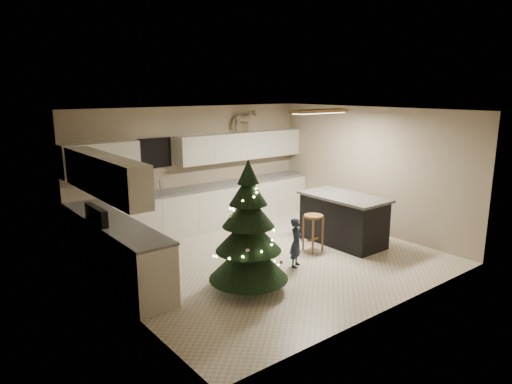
# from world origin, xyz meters

# --- Properties ---
(ground_plane) EXTENTS (5.50, 5.50, 0.00)m
(ground_plane) POSITION_xyz_m (0.00, 0.00, 0.00)
(ground_plane) COLOR beige
(room_shell) EXTENTS (5.52, 5.02, 2.61)m
(room_shell) POSITION_xyz_m (0.02, 0.00, 1.75)
(room_shell) COLOR gray
(room_shell) RESTS_ON ground_plane
(cabinetry) EXTENTS (5.50, 3.20, 2.00)m
(cabinetry) POSITION_xyz_m (-0.91, 1.65, 0.76)
(cabinetry) COLOR silver
(cabinetry) RESTS_ON ground_plane
(island) EXTENTS (0.90, 1.70, 0.95)m
(island) POSITION_xyz_m (1.69, -0.25, 0.48)
(island) COLOR black
(island) RESTS_ON ground_plane
(bar_stool) EXTENTS (0.36, 0.36, 0.68)m
(bar_stool) POSITION_xyz_m (0.92, -0.20, 0.51)
(bar_stool) COLOR brown
(bar_stool) RESTS_ON ground_plane
(christmas_tree) EXTENTS (1.24, 1.19, 1.97)m
(christmas_tree) POSITION_xyz_m (-1.05, -0.80, 0.81)
(christmas_tree) COLOR #3F2816
(christmas_tree) RESTS_ON ground_plane
(toddler) EXTENTS (0.37, 0.32, 0.84)m
(toddler) POSITION_xyz_m (0.13, -0.58, 0.42)
(toddler) COLOR #192033
(toddler) RESTS_ON ground_plane
(rocking_horse) EXTENTS (0.58, 0.30, 0.50)m
(rocking_horse) POSITION_xyz_m (1.21, 2.33, 2.26)
(rocking_horse) COLOR brown
(rocking_horse) RESTS_ON cabinetry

